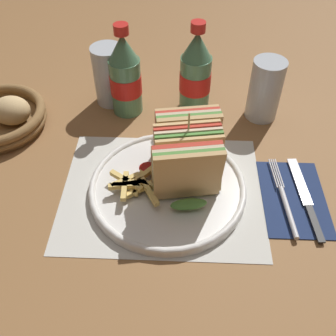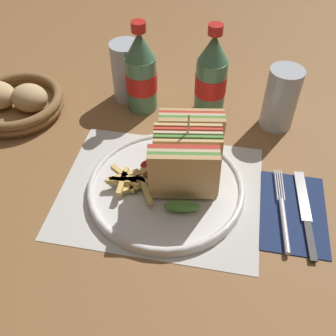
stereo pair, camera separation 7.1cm
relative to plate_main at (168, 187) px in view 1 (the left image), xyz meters
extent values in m
plane|color=olive|center=(-0.01, -0.01, -0.01)|extent=(4.00, 4.00, 0.00)
cube|color=silver|center=(-0.01, 0.00, -0.01)|extent=(0.36, 0.29, 0.00)
cylinder|color=white|center=(0.00, 0.00, 0.00)|extent=(0.29, 0.29, 0.01)
torus|color=white|center=(0.00, 0.00, 0.00)|extent=(0.29, 0.29, 0.01)
cube|color=tan|center=(0.03, -0.04, 0.07)|extent=(0.12, 0.04, 0.11)
cube|color=#518E3D|center=(0.03, -0.03, 0.07)|extent=(0.12, 0.04, 0.11)
cube|color=beige|center=(0.03, -0.02, 0.07)|extent=(0.12, 0.04, 0.11)
cube|color=red|center=(0.03, -0.01, 0.06)|extent=(0.12, 0.04, 0.11)
cube|color=tan|center=(0.03, 0.00, 0.06)|extent=(0.12, 0.04, 0.11)
ellipsoid|color=#518E3D|center=(0.04, -0.05, 0.02)|extent=(0.06, 0.03, 0.02)
cube|color=tan|center=(0.04, -0.01, 0.06)|extent=(0.12, 0.04, 0.11)
cube|color=#518E3D|center=(0.04, 0.00, 0.06)|extent=(0.12, 0.04, 0.11)
cube|color=beige|center=(0.04, 0.01, 0.07)|extent=(0.12, 0.04, 0.11)
cube|color=red|center=(0.03, 0.02, 0.07)|extent=(0.12, 0.04, 0.11)
cube|color=tan|center=(0.03, 0.03, 0.07)|extent=(0.12, 0.04, 0.11)
ellipsoid|color=#518E3D|center=(0.04, -0.01, 0.02)|extent=(0.06, 0.03, 0.02)
cube|color=tan|center=(0.03, 0.06, 0.07)|extent=(0.12, 0.04, 0.11)
cube|color=#518E3D|center=(0.03, 0.06, 0.07)|extent=(0.12, 0.04, 0.11)
cube|color=beige|center=(0.03, 0.07, 0.07)|extent=(0.12, 0.04, 0.11)
cube|color=red|center=(0.03, 0.08, 0.06)|extent=(0.12, 0.04, 0.11)
cube|color=tan|center=(0.03, 0.09, 0.06)|extent=(0.12, 0.04, 0.11)
ellipsoid|color=#518E3D|center=(0.04, 0.04, 0.02)|extent=(0.06, 0.03, 0.02)
cylinder|color=tan|center=(0.03, 0.02, 0.08)|extent=(0.00, 0.00, 0.15)
cube|color=#E5C166|center=(-0.03, -0.01, 0.01)|extent=(0.06, 0.03, 0.01)
cube|color=#E5C166|center=(-0.05, -0.02, 0.01)|extent=(0.05, 0.04, 0.01)
cube|color=#E5C166|center=(-0.05, 0.00, 0.01)|extent=(0.02, 0.06, 0.01)
cube|color=#E5C166|center=(-0.07, 0.00, 0.02)|extent=(0.05, 0.04, 0.01)
cube|color=#E5C166|center=(-0.04, 0.01, 0.02)|extent=(0.05, 0.05, 0.01)
cube|color=#E5C166|center=(-0.07, -0.02, 0.02)|extent=(0.01, 0.06, 0.01)
cube|color=#E5C166|center=(-0.02, -0.02, 0.02)|extent=(0.06, 0.03, 0.01)
cube|color=#E5C166|center=(-0.07, 0.00, 0.02)|extent=(0.06, 0.05, 0.01)
cube|color=#E5C166|center=(-0.07, -0.02, 0.02)|extent=(0.07, 0.02, 0.01)
cube|color=#E5C166|center=(-0.07, -0.02, 0.02)|extent=(0.05, 0.01, 0.01)
cube|color=#E5C166|center=(-0.03, -0.03, 0.02)|extent=(0.04, 0.06, 0.01)
ellipsoid|color=maroon|center=(-0.04, 0.03, 0.02)|extent=(0.04, 0.03, 0.01)
cube|color=navy|center=(0.23, -0.01, -0.01)|extent=(0.11, 0.18, 0.00)
cylinder|color=silver|center=(0.21, -0.05, 0.00)|extent=(0.02, 0.11, 0.01)
cylinder|color=silver|center=(0.20, 0.05, 0.00)|extent=(0.01, 0.07, 0.00)
cylinder|color=silver|center=(0.20, 0.05, 0.00)|extent=(0.01, 0.07, 0.00)
cylinder|color=silver|center=(0.21, 0.05, 0.00)|extent=(0.01, 0.07, 0.00)
cylinder|color=silver|center=(0.21, 0.05, 0.00)|extent=(0.01, 0.07, 0.00)
cube|color=black|center=(0.25, -0.07, 0.00)|extent=(0.02, 0.08, 0.00)
cube|color=silver|center=(0.25, 0.03, 0.00)|extent=(0.03, 0.12, 0.00)
cylinder|color=#4C7F5B|center=(-0.10, 0.24, 0.05)|extent=(0.07, 0.07, 0.13)
cylinder|color=red|center=(-0.10, 0.24, 0.06)|extent=(0.07, 0.07, 0.04)
cone|color=#4C7F5B|center=(-0.10, 0.24, 0.14)|extent=(0.06, 0.06, 0.06)
cylinder|color=red|center=(-0.10, 0.24, 0.18)|extent=(0.03, 0.03, 0.02)
cylinder|color=#4C7F5B|center=(0.05, 0.26, 0.05)|extent=(0.07, 0.07, 0.13)
cylinder|color=red|center=(0.05, 0.26, 0.06)|extent=(0.07, 0.07, 0.04)
cone|color=#4C7F5B|center=(0.05, 0.26, 0.14)|extent=(0.06, 0.06, 0.06)
cylinder|color=red|center=(0.05, 0.26, 0.18)|extent=(0.03, 0.03, 0.02)
cylinder|color=silver|center=(0.20, 0.23, 0.06)|extent=(0.07, 0.07, 0.13)
cylinder|color=silver|center=(-0.14, 0.28, 0.06)|extent=(0.07, 0.07, 0.13)
cylinder|color=black|center=(-0.14, 0.28, 0.03)|extent=(0.06, 0.06, 0.08)
ellipsoid|color=tan|center=(-0.34, 0.17, 0.03)|extent=(0.08, 0.07, 0.06)
camera|label=1|loc=(0.02, -0.47, 0.54)|focal=42.00mm
camera|label=2|loc=(0.09, -0.47, 0.54)|focal=42.00mm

